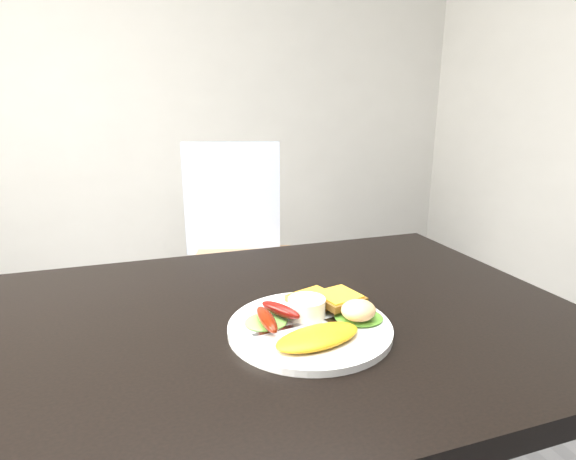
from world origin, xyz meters
TOP-DOWN VIEW (x-y plane):
  - room_back_panel at (0.00, 2.25)m, footprint 4.00×0.04m
  - dining_table at (0.00, 0.00)m, footprint 1.20×0.80m
  - dining_chair at (0.20, 1.08)m, footprint 0.55×0.55m
  - person at (0.16, 0.45)m, footprint 0.53×0.39m
  - plate at (0.06, -0.08)m, footprint 0.29×0.29m
  - lettuce_left at (-0.01, -0.06)m, footprint 0.09×0.09m
  - lettuce_right at (0.15, -0.09)m, footprint 0.11×0.10m
  - omelette at (0.05, -0.15)m, footprint 0.16×0.10m
  - sausage_a at (-0.02, -0.08)m, footprint 0.03×0.10m
  - sausage_b at (0.01, -0.05)m, footprint 0.06×0.09m
  - ramekin at (0.06, -0.06)m, footprint 0.09×0.09m
  - toast_a at (0.10, -0.01)m, footprint 0.10×0.10m
  - toast_b at (0.13, -0.04)m, footprint 0.09×0.09m
  - potato_salad at (0.14, -0.10)m, footprint 0.08×0.08m
  - fork at (0.02, -0.09)m, footprint 0.14×0.03m

SIDE VIEW (x-z plane):
  - dining_chair at x=0.20m, z-range 0.42..0.48m
  - person at x=0.16m, z-range 0.00..1.33m
  - dining_table at x=0.00m, z-range 0.71..0.75m
  - plate at x=0.06m, z-range 0.75..0.76m
  - fork at x=0.02m, z-range 0.76..0.77m
  - lettuce_right at x=0.15m, z-range 0.76..0.77m
  - lettuce_left at x=-0.01m, z-range 0.76..0.77m
  - toast_a at x=0.10m, z-range 0.76..0.78m
  - omelette at x=0.05m, z-range 0.76..0.78m
  - ramekin at x=0.06m, z-range 0.76..0.80m
  - toast_b at x=0.13m, z-range 0.77..0.79m
  - sausage_a at x=-0.02m, z-range 0.77..0.79m
  - sausage_b at x=0.01m, z-range 0.77..0.79m
  - potato_salad at x=0.14m, z-range 0.77..0.80m
  - room_back_panel at x=0.00m, z-range 0.00..2.70m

